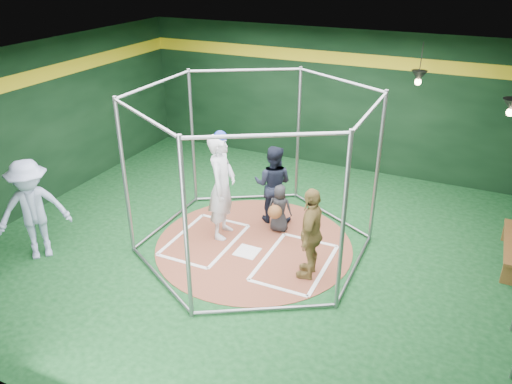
% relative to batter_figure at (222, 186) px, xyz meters
% --- Properties ---
extents(room_shell, '(10.10, 9.10, 3.53)m').
position_rel_batter_figure_xyz_m(room_shell, '(0.72, -0.09, 0.66)').
color(room_shell, '#0B3414').
rests_on(room_shell, ground).
extents(clay_disc, '(3.80, 3.80, 0.01)m').
position_rel_batter_figure_xyz_m(clay_disc, '(0.72, -0.10, -1.08)').
color(clay_disc, brown).
rests_on(clay_disc, ground).
extents(home_plate, '(0.43, 0.43, 0.01)m').
position_rel_batter_figure_xyz_m(home_plate, '(0.72, -0.40, -1.07)').
color(home_plate, white).
rests_on(home_plate, clay_disc).
extents(batter_box_left, '(1.17, 1.77, 0.01)m').
position_rel_batter_figure_xyz_m(batter_box_left, '(-0.23, -0.35, -1.07)').
color(batter_box_left, white).
rests_on(batter_box_left, clay_disc).
extents(batter_box_right, '(1.17, 1.77, 0.01)m').
position_rel_batter_figure_xyz_m(batter_box_right, '(1.67, -0.35, -1.07)').
color(batter_box_right, white).
rests_on(batter_box_right, clay_disc).
extents(batting_cage, '(4.05, 4.67, 3.00)m').
position_rel_batter_figure_xyz_m(batting_cage, '(0.72, -0.10, 0.41)').
color(batting_cage, gray).
rests_on(batting_cage, ground).
extents(pendant_lamp_near, '(0.34, 0.34, 0.90)m').
position_rel_batter_figure_xyz_m(pendant_lamp_near, '(2.92, 3.50, 1.65)').
color(pendant_lamp_near, black).
rests_on(pendant_lamp_near, room_shell).
extents(pendant_lamp_far, '(0.34, 0.34, 0.90)m').
position_rel_batter_figure_xyz_m(pendant_lamp_far, '(4.72, 1.90, 1.65)').
color(pendant_lamp_far, black).
rests_on(pendant_lamp_far, room_shell).
extents(batter_figure, '(0.63, 0.84, 2.19)m').
position_rel_batter_figure_xyz_m(batter_figure, '(0.00, 0.00, 0.00)').
color(batter_figure, silver).
rests_on(batter_figure, clay_disc).
extents(visitor_leopard, '(0.50, 1.01, 1.67)m').
position_rel_batter_figure_xyz_m(visitor_leopard, '(2.02, -0.58, -0.24)').
color(visitor_leopard, '#9E8444').
rests_on(visitor_leopard, clay_disc).
extents(catcher_figure, '(0.54, 0.59, 1.00)m').
position_rel_batter_figure_xyz_m(catcher_figure, '(0.96, 0.59, -0.58)').
color(catcher_figure, black).
rests_on(catcher_figure, clay_disc).
extents(umpire, '(0.90, 0.76, 1.65)m').
position_rel_batter_figure_xyz_m(umpire, '(0.66, 0.96, -0.25)').
color(umpire, black).
rests_on(umpire, clay_disc).
extents(bystander_blue, '(1.36, 1.40, 1.92)m').
position_rel_batter_figure_xyz_m(bystander_blue, '(-2.73, -2.09, -0.13)').
color(bystander_blue, '#94A2C4').
rests_on(bystander_blue, ground).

